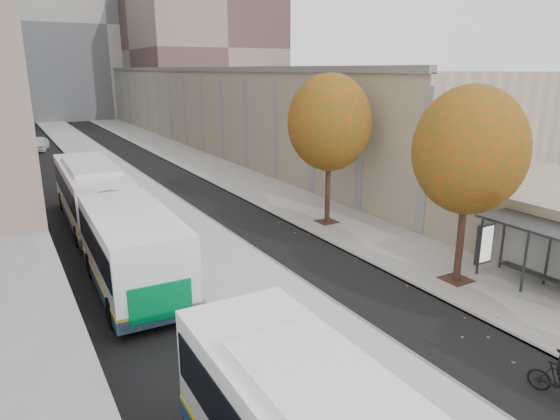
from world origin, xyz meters
TOP-DOWN VIEW (x-y plane):
  - bus_platform at (-3.88, 35.00)m, footprint 4.25×150.00m
  - sidewalk at (4.12, 35.00)m, footprint 4.75×150.00m
  - building_tan at (15.50, 64.00)m, footprint 18.00×92.00m
  - building_far_block at (6.00, 96.00)m, footprint 30.00×18.00m
  - bus_shelter at (5.69, 10.96)m, footprint 1.90×4.40m
  - tree_c at (3.60, 13.00)m, footprint 4.20×4.20m
  - tree_d at (3.60, 22.00)m, footprint 4.40×4.40m
  - bus_far at (-7.60, 24.05)m, footprint 3.24×18.93m
  - distant_car at (-7.91, 57.41)m, footprint 2.60×4.51m

SIDE VIEW (x-z plane):
  - sidewalk at x=4.12m, z-range 0.00..0.08m
  - bus_platform at x=-3.88m, z-range 0.00..0.15m
  - distant_car at x=-7.91m, z-range 0.00..1.44m
  - bus_far at x=-7.60m, z-range 0.15..3.29m
  - bus_shelter at x=5.69m, z-range 0.92..3.45m
  - building_tan at x=15.50m, z-range 0.00..8.00m
  - tree_c at x=3.60m, z-range 1.61..8.89m
  - tree_d at x=3.60m, z-range 1.67..9.27m
  - building_far_block at x=6.00m, z-range 0.00..30.00m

